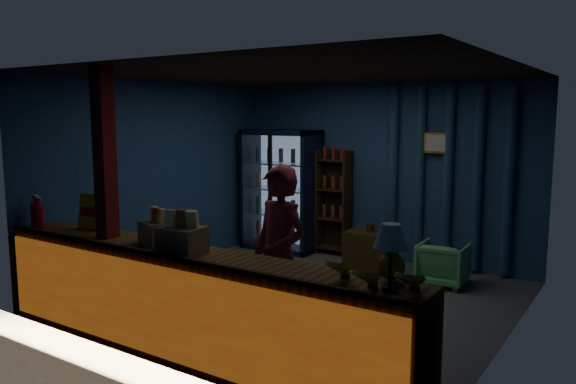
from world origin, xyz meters
name	(u,v)px	position (x,y,z in m)	size (l,w,h in m)	color
ground	(302,297)	(0.00, 0.00, 0.00)	(4.60, 4.60, 0.00)	#515154
room_walls	(302,165)	(0.00, 0.00, 1.57)	(4.60, 4.60, 4.60)	navy
counter	(188,304)	(0.00, -1.91, 0.48)	(4.40, 0.57, 0.99)	brown
support_post	(107,202)	(-1.05, -1.90, 1.30)	(0.16, 0.16, 2.60)	maroon
beverage_cooler	(284,191)	(-1.55, 1.92, 0.93)	(1.20, 0.62, 1.90)	black
bottle_shelf	(335,203)	(-0.70, 2.06, 0.79)	(0.50, 0.28, 1.60)	#3E2B13
curtain_folds	(448,176)	(1.00, 2.14, 1.30)	(1.74, 0.14, 2.50)	navy
framed_picture	(437,143)	(0.85, 2.10, 1.75)	(0.36, 0.04, 0.28)	gold
shopkeeper	(279,256)	(0.54, -1.25, 0.84)	(0.62, 0.40, 1.69)	maroon
green_chair	(443,264)	(1.21, 1.42, 0.27)	(0.58, 0.59, 0.54)	#60C16C
side_table	(370,252)	(0.20, 1.42, 0.28)	(0.64, 0.47, 0.68)	#3E2B13
yellow_sign	(97,212)	(-1.45, -1.72, 1.13)	(0.47, 0.17, 0.37)	yellow
soda_bottles	(37,215)	(-2.05, -2.01, 1.09)	(0.28, 0.19, 0.34)	red
snack_box_left	(182,238)	(0.01, -1.97, 1.09)	(0.39, 0.33, 0.38)	#9A6F4A
snack_box_centre	(158,231)	(-0.46, -1.81, 1.07)	(0.38, 0.35, 0.34)	#9A6F4A
pastry_tray	(179,245)	(-0.16, -1.83, 0.98)	(0.48, 0.48, 0.08)	silver
banana_bunches	(374,275)	(1.79, -1.92, 1.03)	(0.77, 0.30, 0.17)	yellow
table_lamp	(391,239)	(1.92, -1.95, 1.32)	(0.24, 0.24, 0.47)	black
pineapple	(391,262)	(1.83, -1.72, 1.09)	(0.20, 0.20, 0.35)	olive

